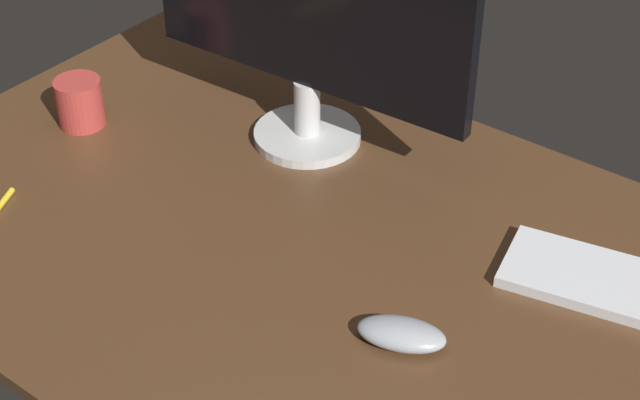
% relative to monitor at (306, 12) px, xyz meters
% --- Properties ---
extents(desk, '(1.40, 0.84, 0.02)m').
position_rel_monitor_xyz_m(desk, '(0.19, -0.21, -0.23)').
color(desk, '#4C301C').
rests_on(desk, ground).
extents(monitor, '(0.56, 0.17, 0.41)m').
position_rel_monitor_xyz_m(monitor, '(0.00, 0.00, 0.00)').
color(monitor, silver).
rests_on(monitor, desk).
extents(computer_mouse, '(0.13, 0.10, 0.03)m').
position_rel_monitor_xyz_m(computer_mouse, '(0.38, -0.29, -0.21)').
color(computer_mouse, '#999EA5').
rests_on(computer_mouse, desk).
extents(coffee_mug, '(0.08, 0.08, 0.08)m').
position_rel_monitor_xyz_m(coffee_mug, '(-0.32, -0.19, -0.18)').
color(coffee_mug, '#B23833').
rests_on(coffee_mug, desk).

